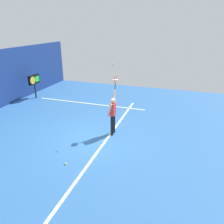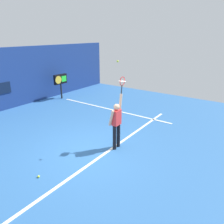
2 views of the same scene
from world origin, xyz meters
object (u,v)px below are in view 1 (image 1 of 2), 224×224
tennis_ball (113,64)px  scoreboard_clock (34,80)px  tennis_racket (115,80)px  spare_ball (66,164)px  tennis_player (113,113)px

tennis_ball → scoreboard_clock: bearing=63.9°
tennis_racket → spare_ball: tennis_racket is taller
tennis_racket → spare_ball: size_ratio=9.12×
tennis_ball → scoreboard_clock: (3.18, 6.48, -1.91)m
tennis_racket → scoreboard_clock: tennis_racket is taller
tennis_player → tennis_ball: tennis_ball is taller
scoreboard_clock → spare_ball: bearing=-137.0°
scoreboard_clock → spare_ball: 8.42m
tennis_racket → scoreboard_clock: 7.30m
tennis_player → tennis_racket: bearing=-0.7°
tennis_player → spare_ball: bearing=163.0°
tennis_player → scoreboard_clock: size_ratio=1.27×
tennis_player → tennis_racket: 1.42m
tennis_player → tennis_ball: 2.10m
tennis_ball → spare_ball: (-2.92, 0.79, -3.07)m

